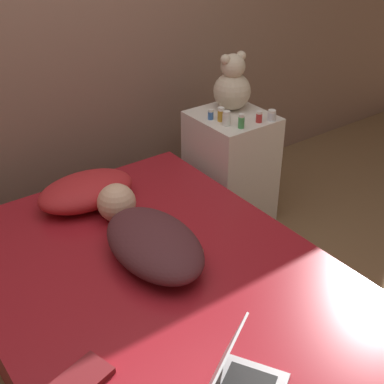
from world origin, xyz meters
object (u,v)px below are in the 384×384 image
(bottle_white, at_px, (226,118))
(bottle_amber, at_px, (221,114))
(bottle_green, at_px, (241,121))
(teddy_bear, at_px, (232,85))
(bottle_red, at_px, (259,117))
(bottle_clear, at_px, (272,115))
(book, at_px, (81,380))
(bottle_blue, at_px, (211,114))
(person_lying, at_px, (148,236))
(pillow, at_px, (86,191))

(bottle_white, bearing_deg, bottle_amber, 78.81)
(bottle_green, bearing_deg, teddy_bear, 61.30)
(teddy_bear, relative_size, bottle_red, 5.11)
(teddy_bear, distance_m, bottle_green, 0.30)
(bottle_clear, bearing_deg, bottle_white, 158.43)
(bottle_clear, xyz_separation_m, bottle_white, (-0.25, 0.10, 0.01))
(teddy_bear, distance_m, book, 1.94)
(bottle_white, xyz_separation_m, bottle_amber, (0.01, 0.06, -0.00))
(bottle_amber, bearing_deg, bottle_blue, 120.73)
(bottle_green, height_order, bottle_blue, bottle_green)
(bottle_clear, bearing_deg, bottle_blue, 141.44)
(person_lying, relative_size, bottle_red, 11.64)
(bottle_green, height_order, bottle_amber, bottle_green)
(bottle_blue, bearing_deg, bottle_clear, -38.56)
(bottle_white, bearing_deg, person_lying, -150.76)
(bottle_clear, distance_m, bottle_amber, 0.29)
(pillow, bearing_deg, teddy_bear, 4.74)
(person_lying, xyz_separation_m, teddy_bear, (0.98, 0.62, 0.32))
(bottle_green, bearing_deg, bottle_red, 0.65)
(pillow, height_order, bottle_white, bottle_white)
(pillow, height_order, bottle_clear, bottle_clear)
(person_lying, relative_size, bottle_clear, 12.64)
(pillow, bearing_deg, bottle_amber, -1.34)
(person_lying, height_order, bottle_clear, bottle_clear)
(bottle_white, bearing_deg, bottle_blue, 99.54)
(pillow, xyz_separation_m, book, (-0.53, -1.01, -0.06))
(bottle_amber, height_order, book, bottle_amber)
(bottle_white, distance_m, bottle_amber, 0.06)
(person_lying, relative_size, book, 3.43)
(person_lying, distance_m, teddy_bear, 1.20)
(bottle_white, xyz_separation_m, book, (-1.37, -0.93, -0.28))
(bottle_white, bearing_deg, teddy_bear, 43.53)
(person_lying, xyz_separation_m, bottle_amber, (0.82, 0.51, 0.21))
(person_lying, bearing_deg, bottle_red, 24.59)
(pillow, distance_m, book, 1.14)
(pillow, relative_size, bottle_white, 6.17)
(person_lying, relative_size, bottle_white, 9.43)
(bottle_blue, height_order, bottle_red, bottle_red)
(bottle_blue, height_order, book, bottle_blue)
(person_lying, xyz_separation_m, book, (-0.57, -0.48, -0.07))
(bottle_clear, distance_m, bottle_white, 0.27)
(person_lying, height_order, bottle_blue, bottle_blue)
(bottle_blue, relative_size, book, 0.26)
(bottle_red, bearing_deg, bottle_white, 155.87)
(book, bearing_deg, bottle_amber, 35.62)
(teddy_bear, relative_size, book, 1.51)
(pillow, distance_m, person_lying, 0.54)
(person_lying, xyz_separation_m, bottle_white, (0.81, 0.45, 0.21))
(teddy_bear, xyz_separation_m, bottle_blue, (-0.20, -0.05, -0.12))
(teddy_bear, height_order, bottle_blue, teddy_bear)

